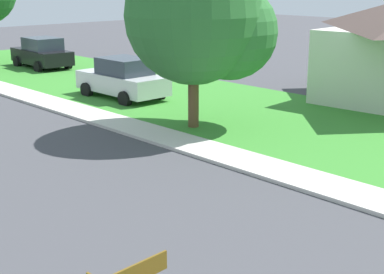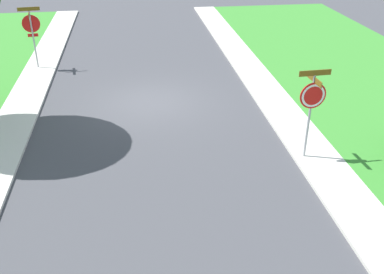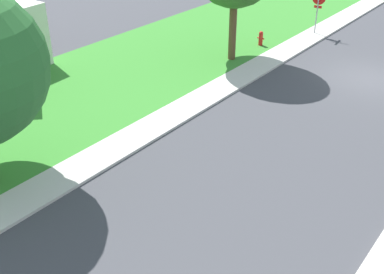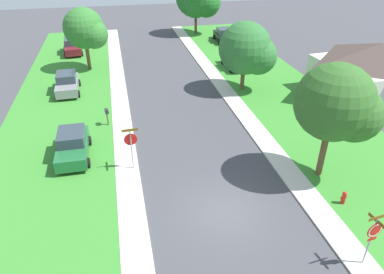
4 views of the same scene
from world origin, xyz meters
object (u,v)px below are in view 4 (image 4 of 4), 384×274
object	(u,v)px
mailbox	(107,113)
stop_sign_near_corner	(374,233)
house_right_setback	(375,69)
tree_corner_large	(248,50)
fire_hydrant	(344,198)
car_grey_behind_trees	(67,83)
tree_sidewalk_far	(339,106)
car_silver_far_down_street	(236,60)
stop_sign_far_corner	(131,142)
car_maroon_near_corner	(72,46)
car_green_across_road	(73,145)
car_black_kerbside_mid	(224,35)
tree_across_left	(86,30)

from	to	relation	value
mailbox	stop_sign_near_corner	bearing A→B (deg)	-55.37
house_right_setback	mailbox	bearing A→B (deg)	-178.12
tree_corner_large	fire_hydrant	world-z (taller)	tree_corner_large
car_grey_behind_trees	mailbox	bearing A→B (deg)	-64.74
tree_sidewalk_far	fire_hydrant	bearing A→B (deg)	-97.71
car_silver_far_down_street	fire_hydrant	size ratio (longest dim) A/B	5.21
mailbox	stop_sign_far_corner	bearing A→B (deg)	-76.72
stop_sign_near_corner	fire_hydrant	xyz separation A→B (m)	(1.37, 3.67, -1.44)
tree_corner_large	mailbox	xyz separation A→B (m)	(-12.18, -4.19, -2.63)
car_maroon_near_corner	fire_hydrant	distance (m)	34.19
car_maroon_near_corner	tree_sidewalk_far	distance (m)	32.38
car_grey_behind_trees	car_green_across_road	bearing A→B (deg)	-83.80
car_green_across_road	car_black_kerbside_mid	size ratio (longest dim) A/B	0.98
fire_hydrant	stop_sign_far_corner	bearing A→B (deg)	151.83
car_silver_far_down_street	car_grey_behind_trees	world-z (taller)	same
stop_sign_near_corner	car_grey_behind_trees	bearing A→B (deg)	121.85
car_silver_far_down_street	car_black_kerbside_mid	size ratio (longest dim) A/B	0.99
car_silver_far_down_street	car_grey_behind_trees	bearing A→B (deg)	-169.98
car_maroon_near_corner	mailbox	xyz separation A→B (m)	(3.69, -18.89, 0.14)
mailbox	car_maroon_near_corner	bearing A→B (deg)	101.06
car_grey_behind_trees	tree_corner_large	bearing A→B (deg)	-10.55
car_grey_behind_trees	car_maroon_near_corner	xyz separation A→B (m)	(-0.35, 11.81, 0.00)
stop_sign_near_corner	car_maroon_near_corner	distance (m)	36.96
stop_sign_near_corner	tree_across_left	distance (m)	30.55
car_maroon_near_corner	tree_sidewalk_far	world-z (taller)	tree_sidewalk_far
tree_sidewalk_far	stop_sign_far_corner	bearing A→B (deg)	163.78
car_black_kerbside_mid	tree_across_left	distance (m)	18.18
stop_sign_far_corner	car_green_across_road	distance (m)	4.27
car_black_kerbside_mid	tree_corner_large	xyz separation A→B (m)	(-2.76, -15.81, 2.77)
stop_sign_far_corner	tree_across_left	distance (m)	19.08
car_silver_far_down_street	car_green_across_road	distance (m)	20.63
car_black_kerbside_mid	car_grey_behind_trees	bearing A→B (deg)	-144.76
stop_sign_near_corner	stop_sign_far_corner	size ratio (longest dim) A/B	1.00
car_grey_behind_trees	car_silver_far_down_street	bearing A→B (deg)	10.02
car_black_kerbside_mid	house_right_setback	bearing A→B (deg)	-69.08
tree_sidewalk_far	house_right_setback	xyz separation A→B (m)	(10.10, 9.81, -2.18)
tree_corner_large	tree_across_left	distance (m)	16.14
stop_sign_far_corner	house_right_setback	world-z (taller)	house_right_setback
car_grey_behind_trees	fire_hydrant	bearing A→B (deg)	-50.73
house_right_setback	car_silver_far_down_street	bearing A→B (deg)	134.58
car_maroon_near_corner	tree_corner_large	size ratio (longest dim) A/B	0.74
car_grey_behind_trees	house_right_setback	xyz separation A→B (m)	(25.65, -6.35, 1.50)
stop_sign_far_corner	car_silver_far_down_street	world-z (taller)	stop_sign_far_corner
stop_sign_far_corner	fire_hydrant	size ratio (longest dim) A/B	3.34
car_grey_behind_trees	tree_across_left	size ratio (longest dim) A/B	0.70
car_black_kerbside_mid	house_right_setback	xyz separation A→B (m)	(7.37, -19.27, 1.50)
stop_sign_near_corner	tree_corner_large	distance (m)	19.55
tree_across_left	mailbox	bearing A→B (deg)	-83.55
stop_sign_far_corner	tree_sidewalk_far	distance (m)	11.58
car_black_kerbside_mid	stop_sign_near_corner	bearing A→B (deg)	-97.18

